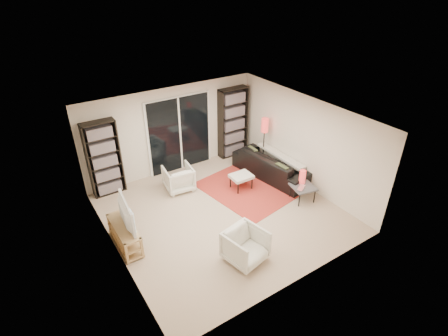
{
  "coord_description": "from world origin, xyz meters",
  "views": [
    {
      "loc": [
        -3.6,
        -5.59,
        5.08
      ],
      "look_at": [
        0.25,
        0.3,
        1.0
      ],
      "focal_mm": 28.0,
      "sensor_mm": 36.0,
      "label": 1
    }
  ],
  "objects": [
    {
      "name": "ceiling",
      "position": [
        0.0,
        0.0,
        2.4
      ],
      "size": [
        5.0,
        5.0,
        0.02
      ],
      "primitive_type": "cube",
      "color": "white",
      "rests_on": "wall_back"
    },
    {
      "name": "bookshelf_left",
      "position": [
        -1.95,
        2.33,
        0.98
      ],
      "size": [
        0.8,
        0.3,
        1.95
      ],
      "color": "black",
      "rests_on": "ground"
    },
    {
      "name": "floor_lamp",
      "position": [
        2.25,
        1.28,
        1.12
      ],
      "size": [
        0.22,
        0.22,
        1.46
      ],
      "color": "black",
      "rests_on": "floor"
    },
    {
      "name": "wall_front",
      "position": [
        0.0,
        -2.5,
        1.2
      ],
      "size": [
        5.0,
        0.02,
        2.4
      ],
      "primitive_type": "cube",
      "color": "silver",
      "rests_on": "ground"
    },
    {
      "name": "wall_left",
      "position": [
        -2.5,
        0.0,
        1.2
      ],
      "size": [
        0.02,
        5.0,
        2.4
      ],
      "primitive_type": "cube",
      "color": "silver",
      "rests_on": "ground"
    },
    {
      "name": "table_lamp",
      "position": [
        2.04,
        -0.51,
        0.58
      ],
      "size": [
        0.16,
        0.16,
        0.35
      ],
      "primitive_type": "cylinder",
      "color": "red",
      "rests_on": "side_table"
    },
    {
      "name": "floor",
      "position": [
        0.0,
        0.0,
        0.0
      ],
      "size": [
        5.0,
        5.0,
        0.0
      ],
      "primitive_type": "plane",
      "color": "beige",
      "rests_on": "ground"
    },
    {
      "name": "laptop",
      "position": [
        1.87,
        -0.73,
        0.41
      ],
      "size": [
        0.38,
        0.33,
        0.03
      ],
      "primitive_type": "imported",
      "rotation": [
        0.0,
        0.0,
        0.5
      ],
      "color": "silver",
      "rests_on": "side_table"
    },
    {
      "name": "side_table",
      "position": [
        1.95,
        -0.65,
        0.36
      ],
      "size": [
        0.64,
        0.64,
        0.4
      ],
      "color": "#4E4E53",
      "rests_on": "floor"
    },
    {
      "name": "armchair_front",
      "position": [
        -0.44,
        -1.53,
        0.34
      ],
      "size": [
        0.86,
        0.88,
        0.68
      ],
      "primitive_type": "imported",
      "rotation": [
        0.0,
        0.0,
        0.2
      ],
      "color": "silver",
      "rests_on": "floor"
    },
    {
      "name": "sliding_door",
      "position": [
        0.2,
        2.46,
        1.05
      ],
      "size": [
        1.92,
        0.08,
        2.16
      ],
      "color": "white",
      "rests_on": "ground"
    },
    {
      "name": "tv",
      "position": [
        -2.26,
        0.18,
        0.79
      ],
      "size": [
        0.23,
        1.02,
        0.58
      ],
      "primitive_type": "imported",
      "rotation": [
        0.0,
        0.0,
        1.47
      ],
      "color": "black",
      "rests_on": "tv_stand"
    },
    {
      "name": "wall_right",
      "position": [
        2.5,
        0.0,
        1.2
      ],
      "size": [
        0.02,
        5.0,
        2.4
      ],
      "primitive_type": "cube",
      "color": "silver",
      "rests_on": "ground"
    },
    {
      "name": "ottoman",
      "position": [
        0.99,
        0.61,
        0.34
      ],
      "size": [
        0.56,
        0.46,
        0.4
      ],
      "color": "silver",
      "rests_on": "floor"
    },
    {
      "name": "wall_back",
      "position": [
        0.0,
        2.5,
        1.2
      ],
      "size": [
        5.0,
        0.02,
        2.4
      ],
      "primitive_type": "cube",
      "color": "silver",
      "rests_on": "ground"
    },
    {
      "name": "rug",
      "position": [
        1.02,
        0.49,
        0.01
      ],
      "size": [
        2.04,
        2.55,
        0.01
      ],
      "primitive_type": "cube",
      "rotation": [
        0.0,
        0.0,
        0.15
      ],
      "color": "#B53026",
      "rests_on": "floor"
    },
    {
      "name": "armchair_back",
      "position": [
        -0.38,
        1.48,
        0.32
      ],
      "size": [
        0.77,
        0.79,
        0.65
      ],
      "primitive_type": "imported",
      "rotation": [
        0.0,
        0.0,
        3.02
      ],
      "color": "silver",
      "rests_on": "floor"
    },
    {
      "name": "tv_stand",
      "position": [
        -2.28,
        0.18,
        0.26
      ],
      "size": [
        0.37,
        1.16,
        0.5
      ],
      "color": "tan",
      "rests_on": "floor"
    },
    {
      "name": "bookshelf_right",
      "position": [
        1.9,
        2.33,
        1.05
      ],
      "size": [
        0.9,
        0.3,
        2.1
      ],
      "color": "black",
      "rests_on": "ground"
    },
    {
      "name": "sofa",
      "position": [
        2.08,
        0.67,
        0.33
      ],
      "size": [
        1.23,
        2.39,
        0.67
      ],
      "primitive_type": "imported",
      "rotation": [
        0.0,
        0.0,
        1.73
      ],
      "color": "black",
      "rests_on": "floor"
    }
  ]
}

